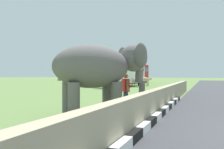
% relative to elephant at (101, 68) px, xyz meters
% --- Properties ---
extents(striped_curb, '(16.20, 0.20, 0.24)m').
position_rel_elephant_xyz_m(striped_curb, '(-1.67, -2.29, -1.75)').
color(striped_curb, white).
rests_on(striped_curb, ground_plane).
extents(barrier_parapet, '(28.00, 0.36, 1.00)m').
position_rel_elephant_xyz_m(barrier_parapet, '(0.68, -1.99, -1.37)').
color(barrier_parapet, tan).
rests_on(barrier_parapet, ground_plane).
extents(elephant, '(3.86, 3.81, 2.88)m').
position_rel_elephant_xyz_m(elephant, '(0.00, 0.00, 0.00)').
color(elephant, '#66605F').
rests_on(elephant, ground_plane).
extents(person_handler, '(0.58, 0.48, 1.66)m').
position_rel_elephant_xyz_m(person_handler, '(1.67, -0.48, -0.95)').
color(person_handler, navy).
rests_on(person_handler, ground_plane).
extents(bus_white, '(9.23, 3.44, 3.50)m').
position_rel_elephant_xyz_m(bus_white, '(20.18, 6.09, 0.21)').
color(bus_white, silver).
rests_on(bus_white, ground_plane).
extents(bus_red, '(9.75, 2.79, 3.50)m').
position_rel_elephant_xyz_m(bus_red, '(33.07, 8.30, 0.21)').
color(bus_red, '#B21E1E').
rests_on(bus_red, ground_plane).
extents(cow_near, '(1.47, 1.76, 1.23)m').
position_rel_elephant_xyz_m(cow_near, '(20.08, 4.40, -1.00)').
color(cow_near, beige).
rests_on(cow_near, ground_plane).
extents(cow_mid, '(1.58, 1.69, 1.23)m').
position_rel_elephant_xyz_m(cow_mid, '(23.09, 3.97, -1.00)').
color(cow_mid, tan).
rests_on(cow_mid, ground_plane).
extents(hill_east, '(27.30, 21.84, 9.90)m').
position_rel_elephant_xyz_m(hill_east, '(53.68, 25.68, -1.87)').
color(hill_east, '#6C6E58').
rests_on(hill_east, ground_plane).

